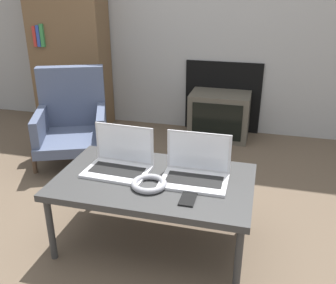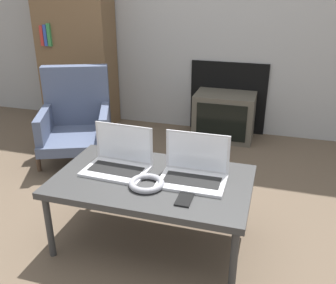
# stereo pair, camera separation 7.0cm
# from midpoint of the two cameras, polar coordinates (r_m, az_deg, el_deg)

# --- Properties ---
(ground_plane) EXTENTS (14.00, 14.00, 0.00)m
(ground_plane) POSITION_cam_midpoint_polar(r_m,az_deg,el_deg) (2.17, -3.76, -16.37)
(ground_plane) COLOR brown
(table) EXTENTS (1.06, 0.63, 0.41)m
(table) POSITION_cam_midpoint_polar(r_m,az_deg,el_deg) (2.04, -3.13, -6.41)
(table) COLOR #333333
(table) RESTS_ON ground_plane
(laptop_left) EXTENTS (0.36, 0.26, 0.24)m
(laptop_left) POSITION_cam_midpoint_polar(r_m,az_deg,el_deg) (2.11, -8.29, -2.86)
(laptop_left) COLOR silver
(laptop_left) RESTS_ON table
(laptop_right) EXTENTS (0.35, 0.24, 0.24)m
(laptop_right) POSITION_cam_midpoint_polar(r_m,az_deg,el_deg) (2.00, 3.27, -4.27)
(laptop_right) COLOR silver
(laptop_right) RESTS_ON table
(headphones) EXTENTS (0.19, 0.19, 0.03)m
(headphones) POSITION_cam_midpoint_polar(r_m,az_deg,el_deg) (1.94, -3.98, -6.38)
(headphones) COLOR gray
(headphones) RESTS_ON table
(phone) EXTENTS (0.07, 0.12, 0.01)m
(phone) POSITION_cam_midpoint_polar(r_m,az_deg,el_deg) (1.83, 1.94, -8.72)
(phone) COLOR black
(phone) RESTS_ON table
(tv) EXTENTS (0.55, 0.37, 0.43)m
(tv) POSITION_cam_midpoint_polar(r_m,az_deg,el_deg) (3.57, 7.27, 4.02)
(tv) COLOR #4C473D
(tv) RESTS_ON ground_plane
(armchair) EXTENTS (0.72, 0.75, 0.75)m
(armchair) POSITION_cam_midpoint_polar(r_m,az_deg,el_deg) (3.17, -14.98, 3.51)
(armchair) COLOR #47516B
(armchair) RESTS_ON ground_plane
(bookshelf) EXTENTS (0.75, 0.32, 1.46)m
(bookshelf) POSITION_cam_midpoint_polar(r_m,az_deg,el_deg) (3.95, -15.21, 13.02)
(bookshelf) COLOR brown
(bookshelf) RESTS_ON ground_plane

